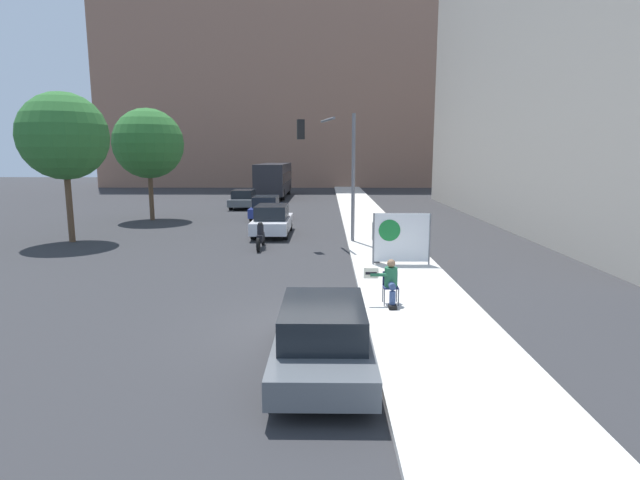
{
  "coord_description": "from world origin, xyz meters",
  "views": [
    {
      "loc": [
        0.51,
        -11.09,
        4.05
      ],
      "look_at": [
        0.3,
        4.62,
        1.36
      ],
      "focal_mm": 28.0,
      "sensor_mm": 36.0,
      "label": 1
    }
  ],
  "objects_px": {
    "parked_car_curbside": "(323,336)",
    "car_on_road_midblock": "(266,208)",
    "protest_banner": "(401,238)",
    "street_tree_near_curb": "(64,136)",
    "car_on_road_nearest": "(272,220)",
    "car_on_road_distant": "(244,199)",
    "city_bus_on_road": "(274,178)",
    "pedestrian_behind": "(376,239)",
    "motorcycle_on_road": "(261,237)",
    "street_tree_midblock": "(148,144)",
    "seated_protester": "(390,281)",
    "traffic_light_pole": "(334,157)"
  },
  "relations": [
    {
      "from": "car_on_road_nearest",
      "to": "car_on_road_midblock",
      "type": "bearing_deg",
      "value": 99.61
    },
    {
      "from": "pedestrian_behind",
      "to": "car_on_road_nearest",
      "type": "bearing_deg",
      "value": 116.56
    },
    {
      "from": "traffic_light_pole",
      "to": "car_on_road_midblock",
      "type": "distance_m",
      "value": 10.57
    },
    {
      "from": "seated_protester",
      "to": "parked_car_curbside",
      "type": "relative_size",
      "value": 0.28
    },
    {
      "from": "car_on_road_distant",
      "to": "motorcycle_on_road",
      "type": "height_order",
      "value": "car_on_road_distant"
    },
    {
      "from": "city_bus_on_road",
      "to": "street_tree_near_curb",
      "type": "xyz_separation_m",
      "value": [
        -6.93,
        -25.08,
        3.03
      ]
    },
    {
      "from": "car_on_road_distant",
      "to": "motorcycle_on_road",
      "type": "xyz_separation_m",
      "value": [
        3.48,
        -16.71,
        -0.19
      ]
    },
    {
      "from": "street_tree_midblock",
      "to": "traffic_light_pole",
      "type": "bearing_deg",
      "value": -37.19
    },
    {
      "from": "pedestrian_behind",
      "to": "car_on_road_distant",
      "type": "distance_m",
      "value": 21.72
    },
    {
      "from": "pedestrian_behind",
      "to": "parked_car_curbside",
      "type": "xyz_separation_m",
      "value": [
        -1.89,
        -9.02,
        -0.34
      ]
    },
    {
      "from": "car_on_road_nearest",
      "to": "car_on_road_distant",
      "type": "relative_size",
      "value": 1.02
    },
    {
      "from": "pedestrian_behind",
      "to": "protest_banner",
      "type": "height_order",
      "value": "protest_banner"
    },
    {
      "from": "street_tree_near_curb",
      "to": "car_on_road_nearest",
      "type": "bearing_deg",
      "value": 13.27
    },
    {
      "from": "protest_banner",
      "to": "street_tree_near_curb",
      "type": "distance_m",
      "value": 16.04
    },
    {
      "from": "motorcycle_on_road",
      "to": "street_tree_near_curb",
      "type": "distance_m",
      "value": 10.22
    },
    {
      "from": "car_on_road_nearest",
      "to": "street_tree_midblock",
      "type": "bearing_deg",
      "value": 144.58
    },
    {
      "from": "street_tree_near_curb",
      "to": "street_tree_midblock",
      "type": "xyz_separation_m",
      "value": [
        1.02,
        8.0,
        -0.15
      ]
    },
    {
      "from": "car_on_road_distant",
      "to": "street_tree_near_curb",
      "type": "xyz_separation_m",
      "value": [
        -5.63,
        -15.12,
        4.16
      ]
    },
    {
      "from": "traffic_light_pole",
      "to": "motorcycle_on_road",
      "type": "bearing_deg",
      "value": -162.32
    },
    {
      "from": "car_on_road_midblock",
      "to": "city_bus_on_road",
      "type": "xyz_separation_m",
      "value": [
        -1.2,
        16.49,
        1.12
      ]
    },
    {
      "from": "traffic_light_pole",
      "to": "street_tree_midblock",
      "type": "bearing_deg",
      "value": 142.81
    },
    {
      "from": "seated_protester",
      "to": "street_tree_near_curb",
      "type": "relative_size",
      "value": 0.18
    },
    {
      "from": "city_bus_on_road",
      "to": "car_on_road_midblock",
      "type": "bearing_deg",
      "value": -85.83
    },
    {
      "from": "traffic_light_pole",
      "to": "car_on_road_midblock",
      "type": "xyz_separation_m",
      "value": [
        -4.18,
        9.15,
        -3.23
      ]
    },
    {
      "from": "city_bus_on_road",
      "to": "car_on_road_distant",
      "type": "bearing_deg",
      "value": -97.41
    },
    {
      "from": "seated_protester",
      "to": "city_bus_on_road",
      "type": "relative_size",
      "value": 0.11
    },
    {
      "from": "car_on_road_nearest",
      "to": "motorcycle_on_road",
      "type": "xyz_separation_m",
      "value": [
        -0.11,
        -3.76,
        -0.25
      ]
    },
    {
      "from": "car_on_road_distant",
      "to": "street_tree_midblock",
      "type": "bearing_deg",
      "value": -122.93
    },
    {
      "from": "city_bus_on_road",
      "to": "street_tree_midblock",
      "type": "xyz_separation_m",
      "value": [
        -5.91,
        -17.08,
        2.87
      ]
    },
    {
      "from": "traffic_light_pole",
      "to": "car_on_road_nearest",
      "type": "relative_size",
      "value": 1.24
    },
    {
      "from": "protest_banner",
      "to": "city_bus_on_road",
      "type": "relative_size",
      "value": 0.19
    },
    {
      "from": "seated_protester",
      "to": "protest_banner",
      "type": "xyz_separation_m",
      "value": [
        0.99,
        4.9,
        0.34
      ]
    },
    {
      "from": "car_on_road_distant",
      "to": "city_bus_on_road",
      "type": "relative_size",
      "value": 0.41
    },
    {
      "from": "car_on_road_nearest",
      "to": "street_tree_near_curb",
      "type": "bearing_deg",
      "value": -166.73
    },
    {
      "from": "protest_banner",
      "to": "motorcycle_on_road",
      "type": "relative_size",
      "value": 0.94
    },
    {
      "from": "seated_protester",
      "to": "pedestrian_behind",
      "type": "relative_size",
      "value": 0.7
    },
    {
      "from": "motorcycle_on_road",
      "to": "city_bus_on_road",
      "type": "bearing_deg",
      "value": 94.67
    },
    {
      "from": "seated_protester",
      "to": "car_on_road_distant",
      "type": "height_order",
      "value": "car_on_road_distant"
    },
    {
      "from": "traffic_light_pole",
      "to": "parked_car_curbside",
      "type": "bearing_deg",
      "value": -91.66
    },
    {
      "from": "traffic_light_pole",
      "to": "city_bus_on_road",
      "type": "height_order",
      "value": "traffic_light_pole"
    },
    {
      "from": "parked_car_curbside",
      "to": "car_on_road_midblock",
      "type": "relative_size",
      "value": 1.01
    },
    {
      "from": "protest_banner",
      "to": "car_on_road_nearest",
      "type": "xyz_separation_m",
      "value": [
        -5.44,
        7.52,
        -0.36
      ]
    },
    {
      "from": "street_tree_midblock",
      "to": "street_tree_near_curb",
      "type": "bearing_deg",
      "value": -97.27
    },
    {
      "from": "traffic_light_pole",
      "to": "car_on_road_nearest",
      "type": "xyz_separation_m",
      "value": [
        -3.09,
        2.74,
        -3.2
      ]
    },
    {
      "from": "protest_banner",
      "to": "car_on_road_distant",
      "type": "bearing_deg",
      "value": 113.79
    },
    {
      "from": "pedestrian_behind",
      "to": "motorcycle_on_road",
      "type": "height_order",
      "value": "pedestrian_behind"
    },
    {
      "from": "traffic_light_pole",
      "to": "protest_banner",
      "type": "bearing_deg",
      "value": -63.87
    },
    {
      "from": "parked_car_curbside",
      "to": "car_on_road_midblock",
      "type": "bearing_deg",
      "value": 99.52
    },
    {
      "from": "parked_car_curbside",
      "to": "street_tree_midblock",
      "type": "relative_size",
      "value": 0.64
    },
    {
      "from": "pedestrian_behind",
      "to": "car_on_road_midblock",
      "type": "height_order",
      "value": "pedestrian_behind"
    }
  ]
}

